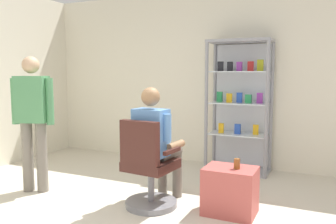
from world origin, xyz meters
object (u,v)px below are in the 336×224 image
Objects in this scene: office_chair at (148,172)px; standing_customer at (33,115)px; seated_shopkeeper at (156,140)px; tea_glass at (237,164)px; storage_crate at (230,191)px; display_cabinet_main at (240,105)px.

standing_customer is at bearing -176.04° from office_chair.
tea_glass is at bearing 2.55° from seated_shopkeeper.
storage_crate is (0.83, 0.22, -0.15)m from office_chair.
display_cabinet_main is 2.82m from standing_customer.
office_chair is 0.93m from tea_glass.
office_chair is at bearing 3.96° from standing_customer.
standing_customer reaches higher than tea_glass.
office_chair is 0.59× the size of standing_customer.
display_cabinet_main reaches higher than storage_crate.
tea_glass is at bearing 7.26° from standing_customer.
storage_crate is 0.30m from tea_glass.
display_cabinet_main is at bearing 73.02° from seated_shopkeeper.
seated_shopkeeper is at bearing -176.28° from storage_crate.
seated_shopkeeper reaches higher than storage_crate.
display_cabinet_main is 1.47× the size of seated_shopkeeper.
storage_crate is 0.32× the size of standing_customer.
standing_customer is (-1.52, -0.27, 0.22)m from seated_shopkeeper.
seated_shopkeeper reaches higher than office_chair.
tea_glass is at bearing -77.40° from display_cabinet_main.
storage_crate is at bearing 7.80° from standing_customer.
standing_customer is (-2.03, -1.95, -0.03)m from display_cabinet_main.
tea_glass is (0.88, 0.04, -0.18)m from seated_shopkeeper.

